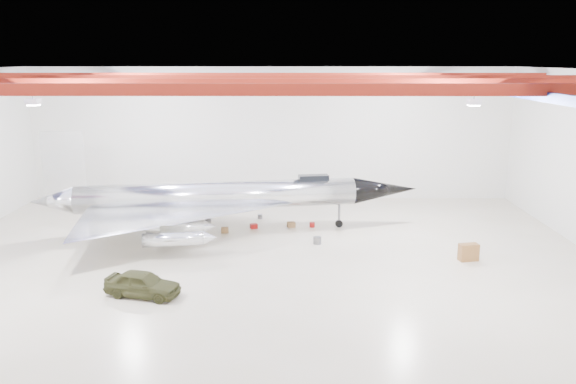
{
  "coord_description": "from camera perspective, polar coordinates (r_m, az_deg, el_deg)",
  "views": [
    {
      "loc": [
        1.78,
        -31.66,
        11.58
      ],
      "look_at": [
        1.54,
        2.0,
        3.6
      ],
      "focal_mm": 35.0,
      "sensor_mm": 36.0,
      "label": 1
    }
  ],
  "objects": [
    {
      "name": "desk",
      "position": [
        34.86,
        17.87,
        -5.84
      ],
      "size": [
        1.2,
        0.76,
        1.02
      ],
      "primitive_type": "cube",
      "rotation": [
        0.0,
        0.0,
        0.19
      ],
      "color": "brown",
      "rests_on": "floor"
    },
    {
      "name": "spares_box",
      "position": [
        41.88,
        -2.86,
        -2.51
      ],
      "size": [
        0.44,
        0.44,
        0.32
      ],
      "primitive_type": "cylinder",
      "rotation": [
        0.0,
        0.0,
        -0.29
      ],
      "color": "#59595B",
      "rests_on": "floor"
    },
    {
      "name": "floor",
      "position": [
        33.76,
        -2.65,
        -6.74
      ],
      "size": [
        40.0,
        40.0,
        0.0
      ],
      "primitive_type": "plane",
      "color": "#C2B79A",
      "rests_on": "ground"
    },
    {
      "name": "ceiling_structure",
      "position": [
        31.73,
        -2.86,
        11.05
      ],
      "size": [
        39.5,
        29.5,
        1.08
      ],
      "color": "maroon",
      "rests_on": "ceiling"
    },
    {
      "name": "ceiling",
      "position": [
        31.71,
        -2.87,
        12.27
      ],
      "size": [
        40.0,
        40.0,
        0.0
      ],
      "primitive_type": "plane",
      "rotation": [
        3.14,
        0.0,
        0.0
      ],
      "color": "#0A0F38",
      "rests_on": "wall_back"
    },
    {
      "name": "crate_small",
      "position": [
        41.4,
        -8.14,
        -2.83
      ],
      "size": [
        0.51,
        0.46,
        0.3
      ],
      "primitive_type": "cube",
      "rotation": [
        0.0,
        0.0,
        0.33
      ],
      "color": "#59595B",
      "rests_on": "floor"
    },
    {
      "name": "tool_chest",
      "position": [
        39.79,
        2.47,
        -3.34
      ],
      "size": [
        0.4,
        0.4,
        0.35
      ],
      "primitive_type": "cylinder",
      "rotation": [
        0.0,
        0.0,
        -0.03
      ],
      "color": "maroon",
      "rests_on": "floor"
    },
    {
      "name": "jet_aircraft",
      "position": [
        38.25,
        -7.14,
        -0.75
      ],
      "size": [
        26.11,
        17.04,
        7.14
      ],
      "rotation": [
        0.0,
        0.0,
        0.15
      ],
      "color": "silver",
      "rests_on": "floor"
    },
    {
      "name": "wall_back",
      "position": [
        47.09,
        -1.76,
        5.91
      ],
      "size": [
        40.0,
        0.0,
        40.0
      ],
      "primitive_type": "plane",
      "rotation": [
        1.57,
        0.0,
        0.0
      ],
      "color": "silver",
      "rests_on": "floor"
    },
    {
      "name": "toolbox_red",
      "position": [
        39.51,
        -3.5,
        -3.48
      ],
      "size": [
        0.58,
        0.53,
        0.34
      ],
      "primitive_type": "cube",
      "rotation": [
        0.0,
        0.0,
        0.36
      ],
      "color": "maroon",
      "rests_on": "floor"
    },
    {
      "name": "parts_bin",
      "position": [
        39.72,
        0.33,
        -3.33
      ],
      "size": [
        0.63,
        0.55,
        0.38
      ],
      "primitive_type": "cube",
      "rotation": [
        0.0,
        0.0,
        0.24
      ],
      "color": "olive",
      "rests_on": "floor"
    },
    {
      "name": "jeep",
      "position": [
        29.31,
        -14.56,
        -9.01
      ],
      "size": [
        4.07,
        2.43,
        1.3
      ],
      "primitive_type": "imported",
      "rotation": [
        0.0,
        0.0,
        1.32
      ],
      "color": "#37381C",
      "rests_on": "floor"
    },
    {
      "name": "crate_ply",
      "position": [
        38.75,
        -6.43,
        -3.86
      ],
      "size": [
        0.56,
        0.47,
        0.36
      ],
      "primitive_type": "cube",
      "rotation": [
        0.0,
        0.0,
        0.13
      ],
      "color": "olive",
      "rests_on": "floor"
    },
    {
      "name": "engine_drum",
      "position": [
        36.25,
        2.99,
        -4.93
      ],
      "size": [
        0.6,
        0.6,
        0.46
      ],
      "primitive_type": "cylinder",
      "rotation": [
        0.0,
        0.0,
        -0.18
      ],
      "color": "#59595B",
      "rests_on": "floor"
    }
  ]
}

